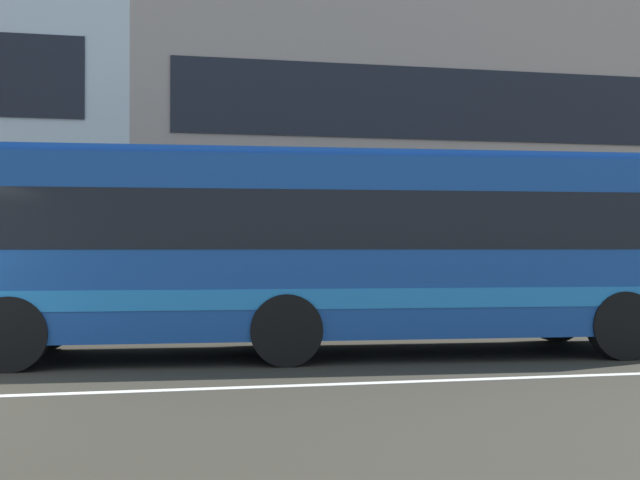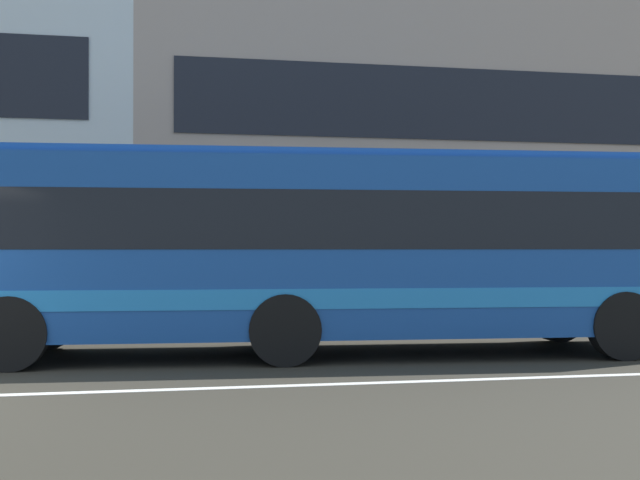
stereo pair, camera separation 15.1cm
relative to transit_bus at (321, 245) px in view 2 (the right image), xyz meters
The scene contains 2 objects.
apartment_block_right 15.73m from the transit_bus, 56.73° to the left, with size 23.19×11.98×9.03m.
transit_bus is the anchor object (origin of this frame).
Camera 2 is at (3.51, -9.33, 1.64)m, focal length 44.74 mm.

